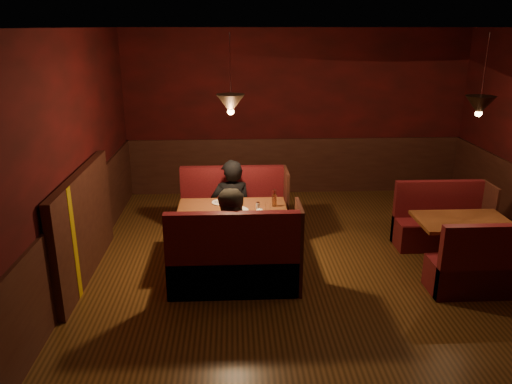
{
  "coord_description": "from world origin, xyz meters",
  "views": [
    {
      "loc": [
        -1.11,
        -5.24,
        2.92
      ],
      "look_at": [
        -0.84,
        0.65,
        0.95
      ],
      "focal_mm": 35.0,
      "sensor_mm": 36.0,
      "label": 1
    }
  ],
  "objects_px": {
    "diner_b": "(235,225)",
    "diner_a": "(231,190)",
    "main_bench_far": "(235,216)",
    "main_bench_near": "(236,266)",
    "main_table": "(234,221)",
    "second_bench_far": "(440,225)",
    "second_table": "(462,232)",
    "second_bench_near": "(488,271)"
  },
  "relations": [
    {
      "from": "main_table",
      "to": "main_bench_near",
      "type": "height_order",
      "value": "main_bench_near"
    },
    {
      "from": "second_bench_near",
      "to": "main_bench_far",
      "type": "bearing_deg",
      "value": 148.73
    },
    {
      "from": "main_bench_near",
      "to": "diner_a",
      "type": "xyz_separation_m",
      "value": [
        -0.04,
        1.39,
        0.45
      ]
    },
    {
      "from": "main_bench_far",
      "to": "second_bench_near",
      "type": "distance_m",
      "value": 3.34
    },
    {
      "from": "diner_a",
      "to": "second_bench_far",
      "type": "bearing_deg",
      "value": 170.65
    },
    {
      "from": "main_bench_near",
      "to": "diner_a",
      "type": "distance_m",
      "value": 1.46
    },
    {
      "from": "main_bench_near",
      "to": "main_table",
      "type": "bearing_deg",
      "value": 91.15
    },
    {
      "from": "second_table",
      "to": "diner_b",
      "type": "distance_m",
      "value": 2.87
    },
    {
      "from": "main_bench_far",
      "to": "second_bench_near",
      "type": "bearing_deg",
      "value": -31.27
    },
    {
      "from": "main_bench_near",
      "to": "diner_b",
      "type": "distance_m",
      "value": 0.46
    },
    {
      "from": "second_bench_far",
      "to": "diner_b",
      "type": "height_order",
      "value": "diner_b"
    },
    {
      "from": "main_table",
      "to": "second_bench_far",
      "type": "distance_m",
      "value": 2.92
    },
    {
      "from": "main_bench_far",
      "to": "diner_a",
      "type": "distance_m",
      "value": 0.49
    },
    {
      "from": "second_table",
      "to": "diner_a",
      "type": "distance_m",
      "value": 3.02
    },
    {
      "from": "second_bench_far",
      "to": "diner_a",
      "type": "distance_m",
      "value": 2.95
    },
    {
      "from": "main_bench_far",
      "to": "main_bench_near",
      "type": "relative_size",
      "value": 1.0
    },
    {
      "from": "main_table",
      "to": "second_bench_near",
      "type": "xyz_separation_m",
      "value": [
        2.87,
        -0.96,
        -0.28
      ]
    },
    {
      "from": "main_bench_far",
      "to": "second_table",
      "type": "height_order",
      "value": "main_bench_far"
    },
    {
      "from": "main_bench_far",
      "to": "diner_b",
      "type": "xyz_separation_m",
      "value": [
        0.0,
        -1.43,
        0.45
      ]
    },
    {
      "from": "second_bench_far",
      "to": "diner_a",
      "type": "relative_size",
      "value": 0.8
    },
    {
      "from": "second_bench_far",
      "to": "second_bench_near",
      "type": "distance_m",
      "value": 1.36
    },
    {
      "from": "second_bench_near",
      "to": "diner_b",
      "type": "bearing_deg",
      "value": 173.96
    },
    {
      "from": "main_bench_far",
      "to": "diner_b",
      "type": "relative_size",
      "value": 0.98
    },
    {
      "from": "main_bench_near",
      "to": "diner_a",
      "type": "height_order",
      "value": "diner_a"
    },
    {
      "from": "main_bench_far",
      "to": "diner_a",
      "type": "xyz_separation_m",
      "value": [
        -0.04,
        -0.17,
        0.45
      ]
    },
    {
      "from": "second_bench_near",
      "to": "diner_a",
      "type": "height_order",
      "value": "diner_a"
    },
    {
      "from": "diner_b",
      "to": "diner_a",
      "type": "bearing_deg",
      "value": 86.31
    },
    {
      "from": "main_bench_far",
      "to": "second_table",
      "type": "distance_m",
      "value": 3.03
    },
    {
      "from": "main_table",
      "to": "second_bench_far",
      "type": "relative_size",
      "value": 1.09
    },
    {
      "from": "second_table",
      "to": "diner_a",
      "type": "height_order",
      "value": "diner_a"
    },
    {
      "from": "main_bench_far",
      "to": "main_bench_near",
      "type": "distance_m",
      "value": 1.56
    },
    {
      "from": "main_bench_near",
      "to": "second_bench_far",
      "type": "bearing_deg",
      "value": 22.43
    },
    {
      "from": "second_table",
      "to": "diner_a",
      "type": "relative_size",
      "value": 0.73
    },
    {
      "from": "main_bench_near",
      "to": "second_table",
      "type": "height_order",
      "value": "main_bench_near"
    },
    {
      "from": "main_bench_far",
      "to": "main_bench_near",
      "type": "xyz_separation_m",
      "value": [
        0.0,
        -1.56,
        0.0
      ]
    },
    {
      "from": "main_bench_near",
      "to": "diner_b",
      "type": "relative_size",
      "value": 0.98
    },
    {
      "from": "main_bench_far",
      "to": "second_bench_far",
      "type": "xyz_separation_m",
      "value": [
        2.86,
        -0.38,
        -0.04
      ]
    },
    {
      "from": "second_bench_far",
      "to": "main_table",
      "type": "bearing_deg",
      "value": -172.07
    },
    {
      "from": "main_table",
      "to": "main_bench_far",
      "type": "relative_size",
      "value": 0.91
    },
    {
      "from": "main_bench_near",
      "to": "second_bench_near",
      "type": "height_order",
      "value": "main_bench_near"
    },
    {
      "from": "main_table",
      "to": "diner_b",
      "type": "relative_size",
      "value": 0.89
    },
    {
      "from": "second_table",
      "to": "diner_b",
      "type": "xyz_separation_m",
      "value": [
        -2.83,
        -0.38,
        0.3
      ]
    }
  ]
}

